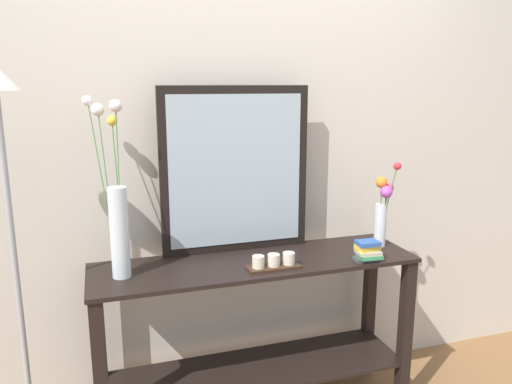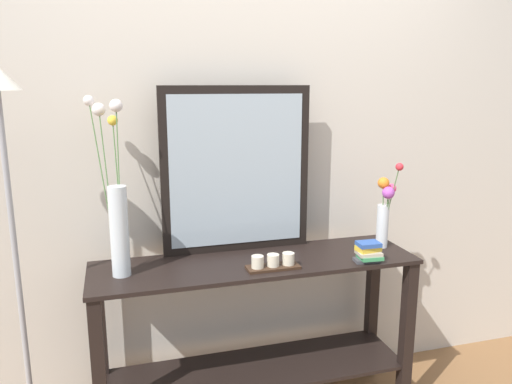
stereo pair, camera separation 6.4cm
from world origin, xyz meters
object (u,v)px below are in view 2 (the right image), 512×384
(mirror_leaning, at_px, (237,170))
(candle_tray, at_px, (273,263))
(book_stack, at_px, (368,252))
(tall_vase_left, at_px, (117,210))
(console_table, at_px, (256,320))
(floor_lamp, at_px, (10,209))
(vase_right, at_px, (385,209))

(mirror_leaning, height_order, candle_tray, mirror_leaning)
(candle_tray, relative_size, book_stack, 1.86)
(tall_vase_left, bearing_deg, console_table, -1.55)
(mirror_leaning, relative_size, floor_lamp, 0.47)
(floor_lamp, bearing_deg, mirror_leaning, 12.51)
(tall_vase_left, relative_size, floor_lamp, 0.45)
(candle_tray, bearing_deg, book_stack, -4.82)
(console_table, xyz_separation_m, tall_vase_left, (-0.62, 0.02, 0.60))
(console_table, height_order, tall_vase_left, tall_vase_left)
(mirror_leaning, xyz_separation_m, book_stack, (0.56, -0.34, -0.36))
(console_table, height_order, mirror_leaning, mirror_leaning)
(book_stack, xyz_separation_m, floor_lamp, (-1.54, 0.12, 0.29))
(candle_tray, distance_m, book_stack, 0.46)
(tall_vase_left, bearing_deg, floor_lamp, -172.63)
(vase_right, height_order, candle_tray, vase_right)
(tall_vase_left, bearing_deg, vase_right, -0.29)
(book_stack, bearing_deg, mirror_leaning, 148.74)
(candle_tray, relative_size, floor_lamp, 0.14)
(console_table, relative_size, mirror_leaning, 1.89)
(mirror_leaning, xyz_separation_m, floor_lamp, (-0.99, -0.22, -0.07))
(vase_right, bearing_deg, book_stack, -136.73)
(candle_tray, xyz_separation_m, book_stack, (0.46, -0.04, 0.02))
(console_table, distance_m, book_stack, 0.64)
(candle_tray, bearing_deg, console_table, 112.28)
(vase_right, xyz_separation_m, floor_lamp, (-1.72, -0.05, 0.14))
(book_stack, bearing_deg, floor_lamp, 175.58)
(console_table, bearing_deg, book_stack, -16.89)
(mirror_leaning, height_order, book_stack, mirror_leaning)
(floor_lamp, bearing_deg, tall_vase_left, 7.37)
(tall_vase_left, height_order, candle_tray, tall_vase_left)
(console_table, height_order, candle_tray, candle_tray)
(console_table, distance_m, tall_vase_left, 0.87)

